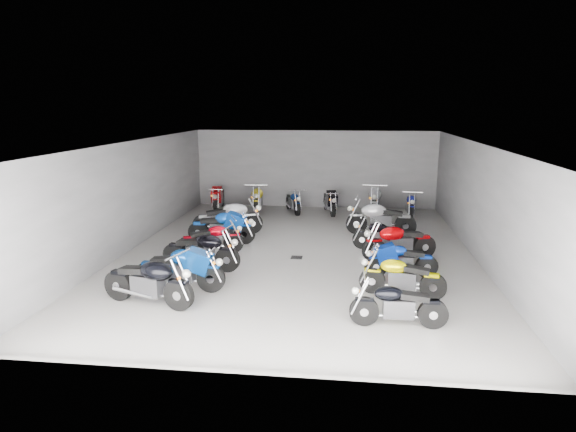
% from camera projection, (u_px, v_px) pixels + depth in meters
% --- Properties ---
extents(ground, '(14.00, 14.00, 0.00)m').
position_uv_depth(ground, '(298.00, 253.00, 15.02)').
color(ground, gray).
rests_on(ground, ground).
extents(wall_back, '(10.00, 0.10, 3.20)m').
position_uv_depth(wall_back, '(315.00, 169.00, 21.47)').
color(wall_back, gray).
rests_on(wall_back, ground).
extents(wall_left, '(0.10, 14.00, 3.20)m').
position_uv_depth(wall_left, '(132.00, 195.00, 15.27)').
color(wall_left, gray).
rests_on(wall_left, ground).
extents(wall_right, '(0.10, 14.00, 3.20)m').
position_uv_depth(wall_right, '(479.00, 203.00, 14.10)').
color(wall_right, gray).
rests_on(wall_right, ground).
extents(ceiling, '(10.00, 14.00, 0.04)m').
position_uv_depth(ceiling, '(299.00, 142.00, 14.34)').
color(ceiling, black).
rests_on(ceiling, wall_back).
extents(drain_grate, '(0.32, 0.32, 0.01)m').
position_uv_depth(drain_grate, '(297.00, 257.00, 14.54)').
color(drain_grate, black).
rests_on(drain_grate, ground).
extents(motorcycle_left_a, '(2.21, 0.74, 0.99)m').
position_uv_depth(motorcycle_left_a, '(149.00, 281.00, 10.98)').
color(motorcycle_left_a, black).
rests_on(motorcycle_left_a, ground).
extents(motorcycle_left_b, '(2.18, 0.44, 0.96)m').
position_uv_depth(motorcycle_left_b, '(180.00, 269.00, 11.87)').
color(motorcycle_left_b, black).
rests_on(motorcycle_left_b, ground).
extents(motorcycle_left_c, '(2.15, 0.52, 0.95)m').
position_uv_depth(motorcycle_left_c, '(202.00, 251.00, 13.39)').
color(motorcycle_left_c, black).
rests_on(motorcycle_left_c, ground).
extents(motorcycle_left_d, '(1.80, 0.89, 0.84)m').
position_uv_depth(motorcycle_left_d, '(212.00, 239.00, 14.77)').
color(motorcycle_left_d, black).
rests_on(motorcycle_left_d, ground).
extents(motorcycle_left_e, '(2.14, 0.42, 0.94)m').
position_uv_depth(motorcycle_left_e, '(222.00, 227.00, 15.96)').
color(motorcycle_left_e, black).
rests_on(motorcycle_left_e, ground).
extents(motorcycle_left_f, '(2.26, 0.91, 1.03)m').
position_uv_depth(motorcycle_left_f, '(229.00, 218.00, 16.99)').
color(motorcycle_left_f, black).
rests_on(motorcycle_left_f, ground).
extents(motorcycle_right_a, '(1.90, 0.37, 0.84)m').
position_uv_depth(motorcycle_right_a, '(397.00, 305.00, 9.93)').
color(motorcycle_right_a, black).
rests_on(motorcycle_right_a, ground).
extents(motorcycle_right_b, '(1.94, 0.51, 0.86)m').
position_uv_depth(motorcycle_right_b, '(401.00, 276.00, 11.53)').
color(motorcycle_right_b, black).
rests_on(motorcycle_right_b, ground).
extents(motorcycle_right_c, '(1.84, 0.43, 0.81)m').
position_uv_depth(motorcycle_right_c, '(400.00, 260.00, 12.80)').
color(motorcycle_right_c, black).
rests_on(motorcycle_right_c, ground).
extents(motorcycle_right_d, '(2.09, 0.89, 0.96)m').
position_uv_depth(motorcycle_right_d, '(399.00, 242.00, 14.21)').
color(motorcycle_right_d, black).
rests_on(motorcycle_right_d, ground).
extents(motorcycle_right_e, '(1.90, 0.44, 0.84)m').
position_uv_depth(motorcycle_right_e, '(384.00, 235.00, 15.20)').
color(motorcycle_right_e, black).
rests_on(motorcycle_right_e, ground).
extents(motorcycle_right_f, '(2.31, 0.48, 1.02)m').
position_uv_depth(motorcycle_right_f, '(380.00, 219.00, 16.96)').
color(motorcycle_right_f, black).
rests_on(motorcycle_right_f, ground).
extents(motorcycle_back_a, '(0.49, 2.18, 0.96)m').
position_uv_depth(motorcycle_back_a, '(219.00, 198.00, 20.97)').
color(motorcycle_back_a, black).
rests_on(motorcycle_back_a, ground).
extents(motorcycle_back_b, '(0.51, 2.27, 1.00)m').
position_uv_depth(motorcycle_back_b, '(258.00, 199.00, 20.52)').
color(motorcycle_back_b, black).
rests_on(motorcycle_back_b, ground).
extents(motorcycle_back_c, '(0.79, 1.78, 0.82)m').
position_uv_depth(motorcycle_back_c, '(293.00, 202.00, 20.51)').
color(motorcycle_back_c, black).
rests_on(motorcycle_back_c, ground).
extents(motorcycle_back_d, '(0.60, 2.03, 0.90)m').
position_uv_depth(motorcycle_back_d, '(330.00, 201.00, 20.35)').
color(motorcycle_back_d, black).
rests_on(motorcycle_back_d, ground).
extents(motorcycle_back_e, '(0.52, 2.38, 1.05)m').
position_uv_depth(motorcycle_back_e, '(375.00, 200.00, 20.09)').
color(motorcycle_back_e, black).
rests_on(motorcycle_back_e, ground).
extents(motorcycle_back_f, '(0.42, 1.99, 0.87)m').
position_uv_depth(motorcycle_back_f, '(411.00, 205.00, 19.73)').
color(motorcycle_back_f, black).
rests_on(motorcycle_back_f, ground).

